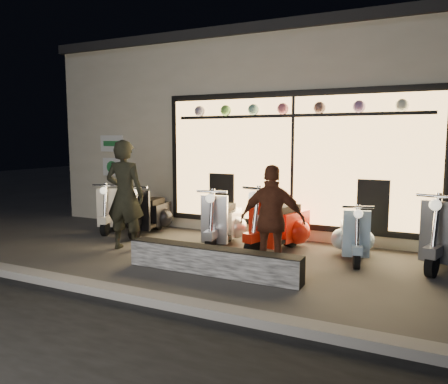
{
  "coord_description": "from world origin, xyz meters",
  "views": [
    {
      "loc": [
        3.25,
        -6.16,
        1.99
      ],
      "look_at": [
        -0.02,
        0.6,
        1.05
      ],
      "focal_mm": 35.0,
      "sensor_mm": 36.0,
      "label": 1
    }
  ],
  "objects_px": {
    "graffiti_barrier": "(212,261)",
    "scooter_red": "(282,225)",
    "woman": "(272,220)",
    "scooter_silver": "(224,222)",
    "man": "(125,195)"
  },
  "relations": [
    {
      "from": "scooter_silver",
      "to": "scooter_red",
      "type": "height_order",
      "value": "scooter_red"
    },
    {
      "from": "scooter_red",
      "to": "woman",
      "type": "bearing_deg",
      "value": -61.41
    },
    {
      "from": "graffiti_barrier",
      "to": "scooter_silver",
      "type": "distance_m",
      "value": 1.79
    },
    {
      "from": "graffiti_barrier",
      "to": "woman",
      "type": "relative_size",
      "value": 1.68
    },
    {
      "from": "man",
      "to": "scooter_red",
      "type": "bearing_deg",
      "value": -165.21
    },
    {
      "from": "graffiti_barrier",
      "to": "scooter_red",
      "type": "distance_m",
      "value": 1.86
    },
    {
      "from": "graffiti_barrier",
      "to": "man",
      "type": "height_order",
      "value": "man"
    },
    {
      "from": "scooter_silver",
      "to": "scooter_red",
      "type": "xyz_separation_m",
      "value": [
        1.1,
        0.11,
        0.03
      ]
    },
    {
      "from": "graffiti_barrier",
      "to": "woman",
      "type": "height_order",
      "value": "woman"
    },
    {
      "from": "scooter_silver",
      "to": "man",
      "type": "height_order",
      "value": "man"
    },
    {
      "from": "woman",
      "to": "scooter_silver",
      "type": "bearing_deg",
      "value": -53.21
    },
    {
      "from": "graffiti_barrier",
      "to": "woman",
      "type": "distance_m",
      "value": 1.06
    },
    {
      "from": "man",
      "to": "woman",
      "type": "distance_m",
      "value": 2.86
    },
    {
      "from": "graffiti_barrier",
      "to": "man",
      "type": "distance_m",
      "value": 2.28
    },
    {
      "from": "scooter_silver",
      "to": "graffiti_barrier",
      "type": "bearing_deg",
      "value": -78.47
    }
  ]
}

